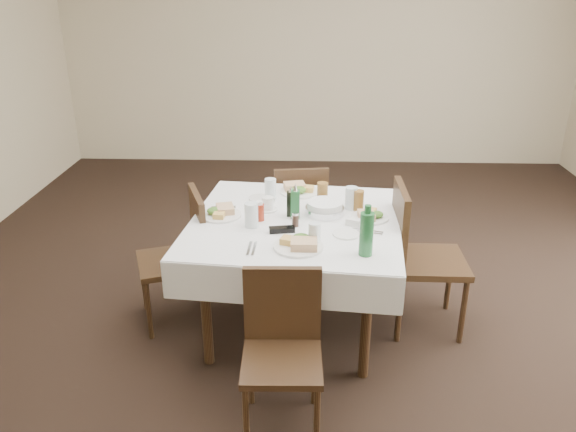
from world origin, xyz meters
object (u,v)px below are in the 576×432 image
(chair_north, at_px, (299,210))
(chair_south, at_px, (282,340))
(oil_cruet_green, at_px, (295,203))
(coffee_mug, at_px, (268,204))
(green_bottle, at_px, (366,233))
(dining_table, at_px, (295,232))
(bread_basket, at_px, (325,208))
(water_n, at_px, (270,189))
(water_s, at_px, (314,233))
(water_e, at_px, (351,198))
(water_w, at_px, (251,215))
(ketchup_bottle, at_px, (259,211))
(chair_west, at_px, (184,250))
(oil_cruet_dark, at_px, (291,203))
(chair_east, at_px, (415,250))

(chair_north, bearing_deg, chair_south, -91.89)
(chair_north, relative_size, oil_cruet_green, 3.73)
(chair_south, distance_m, coffee_mug, 1.04)
(coffee_mug, xyz_separation_m, green_bottle, (0.56, -0.60, 0.09))
(dining_table, xyz_separation_m, bread_basket, (0.18, 0.10, 0.12))
(water_n, height_order, water_s, water_n)
(water_n, distance_m, oil_cruet_green, 0.36)
(water_e, distance_m, water_w, 0.68)
(water_n, relative_size, water_e, 0.96)
(ketchup_bottle, height_order, green_bottle, green_bottle)
(chair_west, relative_size, coffee_mug, 7.25)
(ketchup_bottle, distance_m, green_bottle, 0.75)
(oil_cruet_dark, bearing_deg, dining_table, -66.18)
(chair_east, xyz_separation_m, water_w, (-1.01, -0.16, 0.29))
(water_s, relative_size, oil_cruet_green, 0.54)
(water_n, relative_size, ketchup_bottle, 1.12)
(oil_cruet_dark, xyz_separation_m, oil_cruet_green, (0.03, -0.03, 0.01))
(water_e, xyz_separation_m, bread_basket, (-0.17, -0.09, -0.03))
(ketchup_bottle, bearing_deg, green_bottle, -35.95)
(dining_table, xyz_separation_m, ketchup_bottle, (-0.22, -0.02, 0.14))
(chair_east, distance_m, water_n, 1.02)
(chair_south, xyz_separation_m, oil_cruet_dark, (0.01, 0.89, 0.38))
(chair_east, bearing_deg, green_bottle, -126.48)
(oil_cruet_green, bearing_deg, chair_north, 89.03)
(chair_east, xyz_separation_m, green_bottle, (-0.37, -0.50, 0.34))
(water_s, height_order, ketchup_bottle, same)
(dining_table, xyz_separation_m, water_e, (0.35, 0.19, 0.16))
(bread_basket, height_order, green_bottle, green_bottle)
(chair_east, distance_m, green_bottle, 0.71)
(ketchup_bottle, bearing_deg, chair_east, 3.73)
(chair_north, height_order, water_e, water_e)
(chair_north, bearing_deg, oil_cruet_green, -90.97)
(water_s, distance_m, water_w, 0.43)
(chair_south, relative_size, water_s, 6.67)
(chair_south, bearing_deg, bread_basket, 76.41)
(dining_table, distance_m, chair_east, 0.77)
(water_s, relative_size, coffee_mug, 1.02)
(water_w, bearing_deg, water_e, 26.66)
(chair_north, relative_size, water_e, 5.88)
(oil_cruet_dark, bearing_deg, ketchup_bottle, -156.85)
(dining_table, bearing_deg, water_n, 116.50)
(chair_east, relative_size, green_bottle, 3.38)
(chair_north, height_order, water_w, water_w)
(water_s, bearing_deg, ketchup_bottle, 136.95)
(water_w, height_order, green_bottle, green_bottle)
(water_n, distance_m, water_e, 0.55)
(dining_table, relative_size, ketchup_bottle, 11.21)
(water_w, distance_m, oil_cruet_green, 0.29)
(dining_table, bearing_deg, water_e, 28.71)
(chair_north, xyz_separation_m, chair_east, (0.74, -0.78, 0.06))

